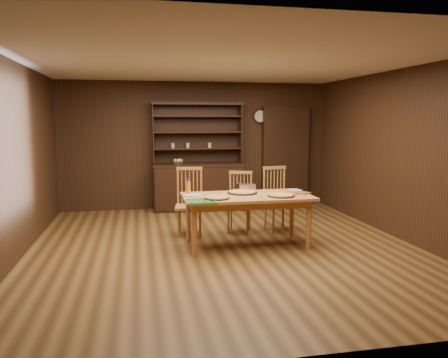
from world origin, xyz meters
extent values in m
plane|color=brown|center=(0.00, 0.00, 0.00)|extent=(6.00, 6.00, 0.00)
plane|color=silver|center=(0.00, 0.00, 2.60)|extent=(6.00, 6.00, 0.00)
plane|color=#3B2613|center=(0.00, 3.00, 1.30)|extent=(5.50, 0.00, 5.50)
plane|color=#3B2613|center=(0.00, -3.00, 1.30)|extent=(5.50, 0.00, 5.50)
plane|color=#3B2613|center=(-2.75, 0.00, 1.30)|extent=(0.00, 6.00, 6.00)
plane|color=#3B2613|center=(2.75, 0.00, 1.30)|extent=(0.00, 6.00, 6.00)
cube|color=black|center=(0.00, 2.74, 0.45)|extent=(1.80, 0.50, 0.90)
cube|color=black|center=(0.00, 2.74, 0.92)|extent=(1.84, 0.52, 0.04)
cube|color=black|center=(0.00, 2.97, 1.55)|extent=(1.80, 0.02, 1.20)
cube|color=black|center=(-0.89, 2.82, 1.55)|extent=(0.02, 0.32, 1.20)
cube|color=black|center=(0.89, 2.82, 1.55)|extent=(0.02, 0.32, 1.20)
cube|color=black|center=(0.00, 2.82, 2.15)|extent=(1.84, 0.34, 0.05)
cylinder|color=#AEA593|center=(-0.50, 2.82, 1.31)|extent=(0.07, 0.07, 0.10)
cylinder|color=#AEA593|center=(-0.20, 2.82, 1.31)|extent=(0.07, 0.07, 0.10)
cube|color=black|center=(1.90, 2.90, 1.05)|extent=(1.00, 0.18, 2.10)
cylinder|color=black|center=(1.35, 2.96, 1.90)|extent=(0.30, 0.04, 0.30)
cylinder|color=beige|center=(1.35, 2.94, 1.90)|extent=(0.24, 0.01, 0.24)
cube|color=#CC8F46|center=(0.34, 0.02, 0.73)|extent=(1.85, 0.93, 0.04)
cylinder|color=#CC8F46|center=(-0.48, -0.33, 0.35)|extent=(0.07, 0.07, 0.71)
cylinder|color=#CC8F46|center=(-0.48, 0.37, 0.35)|extent=(0.07, 0.07, 0.71)
cylinder|color=#CC8F46|center=(1.15, -0.33, 0.35)|extent=(0.07, 0.07, 0.71)
cylinder|color=#CC8F46|center=(1.15, 0.37, 0.35)|extent=(0.07, 0.07, 0.71)
cube|color=#B7833E|center=(-0.41, 0.79, 0.45)|extent=(0.50, 0.48, 0.04)
cylinder|color=#B7833E|center=(-0.60, 0.66, 0.22)|extent=(0.04, 0.04, 0.43)
cylinder|color=#B7833E|center=(-0.55, 0.97, 0.22)|extent=(0.04, 0.04, 0.43)
cylinder|color=#B7833E|center=(-0.27, 0.61, 0.22)|extent=(0.04, 0.04, 0.43)
cylinder|color=#B7833E|center=(-0.22, 0.92, 0.22)|extent=(0.04, 0.04, 0.43)
cube|color=#B7833E|center=(-0.38, 0.97, 1.05)|extent=(0.42, 0.10, 0.05)
cube|color=#B7833E|center=(0.40, 0.80, 0.41)|extent=(0.52, 0.51, 0.04)
cylinder|color=#B7833E|center=(0.21, 0.72, 0.20)|extent=(0.03, 0.03, 0.39)
cylinder|color=#B7833E|center=(0.31, 0.99, 0.20)|extent=(0.03, 0.03, 0.39)
cylinder|color=#B7833E|center=(0.50, 0.61, 0.20)|extent=(0.03, 0.03, 0.39)
cylinder|color=#B7833E|center=(0.60, 0.88, 0.20)|extent=(0.03, 0.03, 0.39)
cube|color=#B7833E|center=(0.46, 0.96, 0.97)|extent=(0.37, 0.17, 0.05)
cube|color=#B7833E|center=(1.07, 0.79, 0.44)|extent=(0.49, 0.47, 0.04)
cylinder|color=#B7833E|center=(0.93, 0.61, 0.21)|extent=(0.04, 0.04, 0.42)
cylinder|color=#B7833E|center=(0.88, 0.92, 0.21)|extent=(0.04, 0.04, 0.42)
cylinder|color=#B7833E|center=(1.26, 0.66, 0.21)|extent=(0.04, 0.04, 0.42)
cylinder|color=#B7833E|center=(1.21, 0.97, 0.21)|extent=(0.04, 0.04, 0.42)
cube|color=#B7833E|center=(1.04, 0.96, 1.03)|extent=(0.41, 0.09, 0.05)
cylinder|color=black|center=(-0.14, -0.18, 0.76)|extent=(0.35, 0.35, 0.01)
cylinder|color=#DAB35D|center=(-0.14, -0.18, 0.77)|extent=(0.33, 0.33, 0.02)
torus|color=#B1853F|center=(-0.14, -0.18, 0.77)|extent=(0.33, 0.33, 0.03)
cylinder|color=black|center=(0.79, -0.16, 0.76)|extent=(0.39, 0.39, 0.01)
cylinder|color=#DAB35D|center=(0.79, -0.16, 0.77)|extent=(0.36, 0.36, 0.02)
torus|color=#B1853F|center=(0.79, -0.16, 0.77)|extent=(0.37, 0.37, 0.03)
cylinder|color=black|center=(0.31, 0.19, 0.76)|extent=(0.44, 0.44, 0.01)
cylinder|color=#DAB35D|center=(0.31, 0.19, 0.77)|extent=(0.40, 0.40, 0.02)
torus|color=#B1853F|center=(0.31, 0.19, 0.77)|extent=(0.41, 0.41, 0.03)
cylinder|color=silver|center=(-0.45, 0.15, 0.76)|extent=(0.28, 0.28, 0.01)
torus|color=#3563A0|center=(-0.45, 0.15, 0.76)|extent=(0.28, 0.28, 0.01)
cylinder|color=silver|center=(1.14, 0.25, 0.76)|extent=(0.23, 0.23, 0.01)
torus|color=#3563A0|center=(1.14, 0.25, 0.76)|extent=(0.23, 0.23, 0.01)
cube|color=silver|center=(0.43, 0.45, 0.80)|extent=(0.26, 0.19, 0.10)
cylinder|color=orange|center=(-0.49, 0.26, 0.85)|extent=(0.07, 0.07, 0.20)
cylinder|color=#1418A9|center=(-0.49, 0.26, 0.96)|extent=(0.04, 0.04, 0.03)
cube|color=red|center=(1.17, 0.02, 0.76)|extent=(0.28, 0.28, 0.02)
cube|color=red|center=(1.03, 0.03, 0.76)|extent=(0.28, 0.28, 0.01)
cylinder|color=black|center=(-0.42, 2.69, 0.97)|extent=(0.26, 0.26, 0.06)
sphere|color=#A3D137|center=(-0.47, 2.69, 1.02)|extent=(0.08, 0.08, 0.08)
sphere|color=#A3D137|center=(-0.39, 2.72, 1.02)|extent=(0.08, 0.08, 0.08)
sphere|color=#A3D137|center=(-0.42, 2.64, 1.02)|extent=(0.08, 0.08, 0.08)
sphere|color=#A3D137|center=(-0.36, 2.67, 1.02)|extent=(0.08, 0.08, 0.08)
camera|label=1|loc=(-1.19, -5.99, 1.83)|focal=35.00mm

